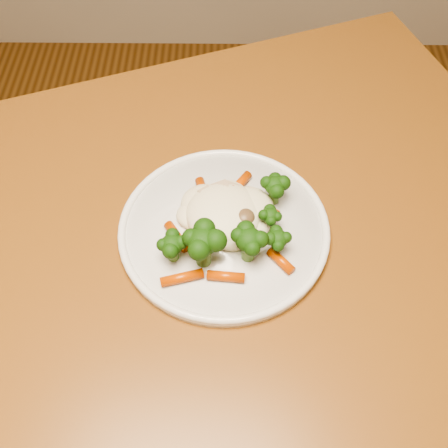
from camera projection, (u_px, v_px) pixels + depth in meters
name	position (u px, v px, depth m)	size (l,w,h in m)	color
dining_table	(148.00, 318.00, 0.76)	(1.32, 1.10, 0.75)	brown
plate	(224.00, 231.00, 0.71)	(0.26, 0.26, 0.01)	white
meal	(228.00, 223.00, 0.68)	(0.17, 0.18, 0.05)	#FAF0C8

